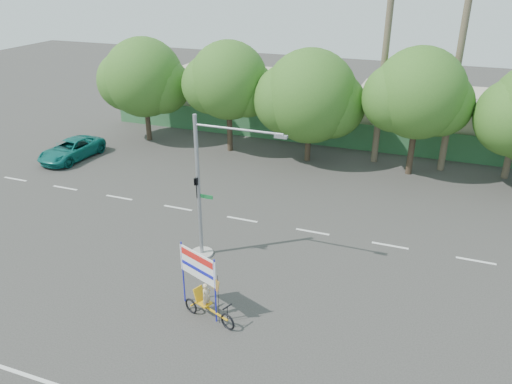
% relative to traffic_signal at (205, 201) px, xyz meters
% --- Properties ---
extents(ground, '(120.00, 120.00, 0.00)m').
position_rel_traffic_signal_xyz_m(ground, '(2.20, -3.98, -2.92)').
color(ground, '#33302D').
rests_on(ground, ground).
extents(fence, '(38.00, 0.08, 2.00)m').
position_rel_traffic_signal_xyz_m(fence, '(2.20, 17.52, -1.92)').
color(fence, '#336B3D').
rests_on(fence, ground).
extents(building_left, '(12.00, 8.00, 4.00)m').
position_rel_traffic_signal_xyz_m(building_left, '(-7.80, 22.02, -0.92)').
color(building_left, '#B8AC92').
rests_on(building_left, ground).
extents(building_right, '(14.00, 8.00, 3.60)m').
position_rel_traffic_signal_xyz_m(building_right, '(10.20, 22.02, -1.12)').
color(building_right, '#B8AC92').
rests_on(building_right, ground).
extents(tree_far_left, '(7.14, 6.00, 7.96)m').
position_rel_traffic_signal_xyz_m(tree_far_left, '(-11.85, 14.02, 1.84)').
color(tree_far_left, '#473828').
rests_on(tree_far_left, ground).
extents(tree_left, '(6.66, 5.60, 8.07)m').
position_rel_traffic_signal_xyz_m(tree_left, '(-4.85, 14.02, 2.14)').
color(tree_left, '#473828').
rests_on(tree_left, ground).
extents(tree_center, '(7.62, 6.40, 7.85)m').
position_rel_traffic_signal_xyz_m(tree_center, '(1.14, 14.02, 1.55)').
color(tree_center, '#473828').
rests_on(tree_center, ground).
extents(tree_right, '(6.90, 5.80, 8.36)m').
position_rel_traffic_signal_xyz_m(tree_right, '(8.15, 14.02, 2.32)').
color(tree_right, '#473828').
rests_on(tree_right, ground).
extents(palm_tall, '(3.73, 3.79, 17.45)m').
position_rel_traffic_signal_xyz_m(palm_tall, '(10.20, 15.52, 7.55)').
color(palm_tall, '#70604C').
rests_on(palm_tall, ground).
extents(palm_short, '(3.73, 3.79, 14.45)m').
position_rel_traffic_signal_xyz_m(palm_short, '(5.70, 15.52, 5.94)').
color(palm_short, '#70604C').
rests_on(palm_short, ground).
extents(traffic_signal, '(4.72, 1.10, 7.00)m').
position_rel_traffic_signal_xyz_m(traffic_signal, '(0.00, 0.00, 0.00)').
color(traffic_signal, gray).
rests_on(traffic_signal, ground).
extents(trike_billboard, '(2.77, 1.34, 2.90)m').
position_rel_traffic_signal_xyz_m(trike_billboard, '(1.82, -4.04, -1.75)').
color(trike_billboard, black).
rests_on(trike_billboard, ground).
extents(pickup_truck, '(2.76, 5.27, 1.42)m').
position_rel_traffic_signal_xyz_m(pickup_truck, '(-14.73, 8.38, -2.21)').
color(pickup_truck, '#0E675E').
rests_on(pickup_truck, ground).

